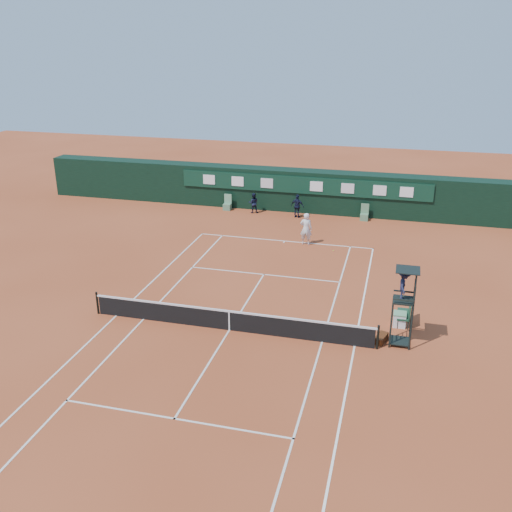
{
  "coord_description": "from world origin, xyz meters",
  "views": [
    {
      "loc": [
        6.7,
        -21.2,
        12.26
      ],
      "look_at": [
        -0.34,
        6.0,
        1.2
      ],
      "focal_mm": 40.0,
      "sensor_mm": 36.0,
      "label": 1
    }
  ],
  "objects_px": {
    "cooler": "(399,319)",
    "tennis_net": "(229,320)",
    "player_bench": "(406,312)",
    "player": "(306,229)",
    "umpire_chair": "(404,291)"
  },
  "relations": [
    {
      "from": "cooler",
      "to": "player",
      "type": "distance_m",
      "value": 11.07
    },
    {
      "from": "tennis_net",
      "to": "cooler",
      "type": "bearing_deg",
      "value": 17.49
    },
    {
      "from": "player_bench",
      "to": "player",
      "type": "bearing_deg",
      "value": 124.02
    },
    {
      "from": "cooler",
      "to": "player_bench",
      "type": "bearing_deg",
      "value": 46.58
    },
    {
      "from": "tennis_net",
      "to": "player_bench",
      "type": "height_order",
      "value": "same"
    },
    {
      "from": "player_bench",
      "to": "cooler",
      "type": "distance_m",
      "value": 0.47
    },
    {
      "from": "player_bench",
      "to": "cooler",
      "type": "relative_size",
      "value": 1.86
    },
    {
      "from": "player_bench",
      "to": "cooler",
      "type": "bearing_deg",
      "value": -133.42
    },
    {
      "from": "player_bench",
      "to": "player",
      "type": "xyz_separation_m",
      "value": [
        -6.13,
        9.08,
        0.42
      ]
    },
    {
      "from": "umpire_chair",
      "to": "player_bench",
      "type": "height_order",
      "value": "umpire_chair"
    },
    {
      "from": "tennis_net",
      "to": "umpire_chair",
      "type": "distance_m",
      "value": 7.56
    },
    {
      "from": "tennis_net",
      "to": "player_bench",
      "type": "distance_m",
      "value": 7.93
    },
    {
      "from": "tennis_net",
      "to": "player",
      "type": "height_order",
      "value": "player"
    },
    {
      "from": "cooler",
      "to": "tennis_net",
      "type": "bearing_deg",
      "value": -162.51
    },
    {
      "from": "player",
      "to": "umpire_chair",
      "type": "bearing_deg",
      "value": 119.69
    }
  ]
}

